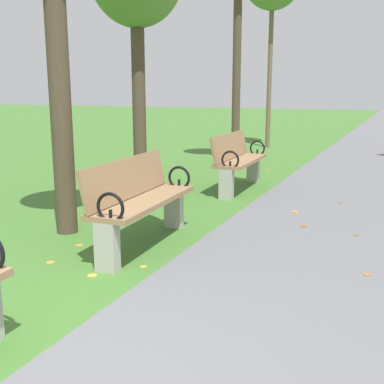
% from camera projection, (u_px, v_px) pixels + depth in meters
% --- Properties ---
extents(park_bench_2, '(0.55, 1.62, 0.90)m').
position_uv_depth(park_bench_2, '(140.00, 200.00, 4.82)').
color(park_bench_2, '#93704C').
rests_on(park_bench_2, ground).
extents(park_bench_3, '(0.52, 1.61, 0.90)m').
position_uv_depth(park_bench_3, '(238.00, 160.00, 7.58)').
color(park_bench_3, '#93704C').
rests_on(park_bench_3, ground).
extents(scattered_leaves, '(4.78, 9.29, 0.02)m').
position_uv_depth(scattered_leaves, '(207.00, 229.00, 5.47)').
color(scattered_leaves, '#AD6B23').
rests_on(scattered_leaves, ground).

